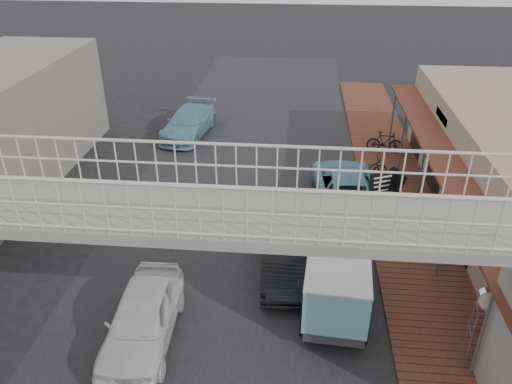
% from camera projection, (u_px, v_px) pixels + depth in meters
% --- Properties ---
extents(ground, '(120.00, 120.00, 0.00)m').
position_uv_depth(ground, '(225.00, 286.00, 16.19)').
color(ground, black).
rests_on(ground, ground).
extents(road_strip, '(10.00, 60.00, 0.01)m').
position_uv_depth(road_strip, '(225.00, 286.00, 16.19)').
color(road_strip, black).
rests_on(road_strip, ground).
extents(sidewalk, '(3.00, 40.00, 0.10)m').
position_uv_depth(sidewalk, '(412.00, 242.00, 18.26)').
color(sidewalk, brown).
rests_on(sidewalk, ground).
extents(footbridge, '(16.40, 2.40, 6.34)m').
position_uv_depth(footbridge, '(194.00, 290.00, 11.17)').
color(footbridge, gray).
rests_on(footbridge, ground).
extents(white_hatchback, '(1.90, 4.42, 1.49)m').
position_uv_depth(white_hatchback, '(143.00, 318.00, 13.85)').
color(white_hatchback, silver).
rests_on(white_hatchback, ground).
extents(dark_sedan, '(1.92, 4.88, 1.58)m').
position_uv_depth(dark_sedan, '(287.00, 248.00, 16.67)').
color(dark_sedan, black).
rests_on(dark_sedan, ground).
extents(angkot_curb, '(2.90, 5.61, 1.51)m').
position_uv_depth(angkot_curb, '(345.00, 186.00, 20.62)').
color(angkot_curb, '#67A1B3').
rests_on(angkot_curb, ground).
extents(angkot_far, '(2.67, 5.18, 1.44)m').
position_uv_depth(angkot_far, '(189.00, 122.00, 27.06)').
color(angkot_far, '#659BB0').
rests_on(angkot_far, ground).
extents(angkot_van, '(2.14, 4.19, 2.00)m').
position_uv_depth(angkot_van, '(337.00, 272.00, 14.77)').
color(angkot_van, black).
rests_on(angkot_van, ground).
extents(motorcycle_near, '(1.98, 1.05, 0.99)m').
position_uv_depth(motorcycle_near, '(367.00, 168.00, 22.42)').
color(motorcycle_near, black).
rests_on(motorcycle_near, sidewalk).
extents(motorcycle_far, '(1.82, 0.69, 1.07)m').
position_uv_depth(motorcycle_far, '(385.00, 142.00, 24.93)').
color(motorcycle_far, black).
rests_on(motorcycle_far, sidewalk).
extents(street_clock, '(0.62, 0.53, 2.46)m').
position_uv_depth(street_clock, '(488.00, 303.00, 12.33)').
color(street_clock, '#59595B').
rests_on(street_clock, sidewalk).
extents(arrow_sign, '(1.62, 1.10, 2.69)m').
position_uv_depth(arrow_sign, '(399.00, 180.00, 17.75)').
color(arrow_sign, '#59595B').
rests_on(arrow_sign, sidewalk).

